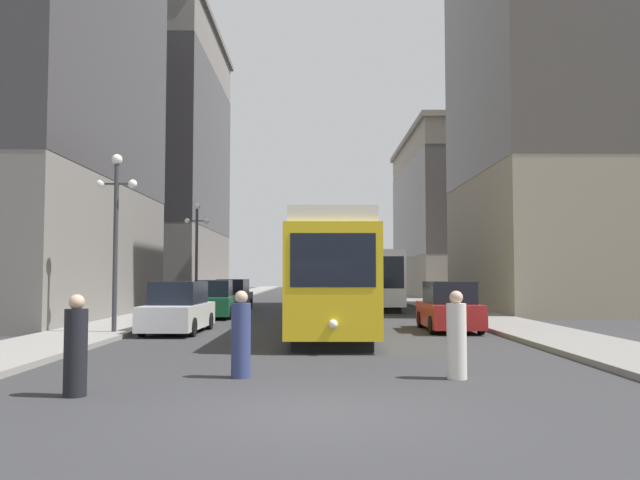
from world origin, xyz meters
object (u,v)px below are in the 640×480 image
streetcar (328,274)px  parked_car_left_mid (178,309)px  lamp_post_left_far (197,240)px  pedestrian_crossing_far (457,338)px  lamp_post_left_near (116,216)px  pedestrian_on_sidewalk (76,349)px  parked_car_right_far (449,308)px  parked_car_left_far (233,296)px  pedestrian_crossing_near (241,337)px  transit_bus (369,277)px  parked_car_left_near (214,300)px

streetcar → parked_car_left_mid: size_ratio=3.19×
streetcar → lamp_post_left_far: 14.74m
pedestrian_crossing_far → lamp_post_left_near: lamp_post_left_near is taller
pedestrian_on_sidewalk → pedestrian_crossing_far: bearing=0.4°
parked_car_left_mid → parked_car_right_far: bearing=5.5°
streetcar → lamp_post_left_far: bearing=120.3°
streetcar → pedestrian_on_sidewalk: (-4.58, -12.75, -1.30)m
parked_car_left_mid → lamp_post_left_far: lamp_post_left_far is taller
streetcar → parked_car_right_far: 4.63m
parked_car_right_far → pedestrian_crossing_far: bearing=79.7°
parked_car_left_far → lamp_post_left_far: bearing=-139.2°
parked_car_left_far → pedestrian_crossing_near: (3.41, -25.01, -0.03)m
transit_bus → parked_car_right_far: size_ratio=2.82×
parked_car_left_near → pedestrian_crossing_near: 18.35m
pedestrian_crossing_near → pedestrian_on_sidewalk: 3.23m
parked_car_left_mid → lamp_post_left_near: size_ratio=0.77×
parked_car_left_near → pedestrian_crossing_near: bearing=-82.6°
pedestrian_on_sidewalk → lamp_post_left_near: lamp_post_left_near is taller
parked_car_left_mid → pedestrian_crossing_far: 12.75m
parked_car_left_mid → pedestrian_crossing_near: size_ratio=2.68×
pedestrian_crossing_near → lamp_post_left_near: bearing=-92.8°
lamp_post_left_far → parked_car_right_far: bearing=-47.5°
pedestrian_crossing_near → pedestrian_on_sidewalk: (-2.58, -1.93, -0.01)m
streetcar → lamp_post_left_far: lamp_post_left_far is taller
pedestrian_crossing_near → parked_car_right_far: bearing=-155.3°
parked_car_left_mid → transit_bus: bearing=65.5°
streetcar → parked_car_left_far: streetcar is taller
parked_car_left_mid → streetcar: bearing=10.7°
parked_car_left_mid → parked_car_left_far: size_ratio=0.94×
transit_bus → lamp_post_left_far: bearing=-163.7°
streetcar → pedestrian_on_sidewalk: bearing=-109.4°
streetcar → parked_car_left_mid: 5.61m
parked_car_left_near → pedestrian_on_sidewalk: bearing=-90.9°
transit_bus → pedestrian_on_sidewalk: bearing=-106.3°
parked_car_left_near → pedestrian_crossing_near: size_ratio=2.85×
parked_car_left_near → parked_car_left_mid: 8.06m
parked_car_right_far → streetcar: bearing=-1.7°
lamp_post_left_near → streetcar: bearing=15.9°
streetcar → pedestrian_crossing_far: bearing=-77.8°
parked_car_right_far → lamp_post_left_far: lamp_post_left_far is taller
pedestrian_on_sidewalk → lamp_post_left_far: (-2.73, 25.40, 3.28)m
streetcar → pedestrian_crossing_near: size_ratio=8.55×
parked_car_left_far → transit_bus: bearing=13.9°
lamp_post_left_near → lamp_post_left_far: 14.72m
parked_car_left_near → lamp_post_left_far: 6.61m
parked_car_left_far → pedestrian_crossing_near: parked_car_left_far is taller
pedestrian_crossing_near → lamp_post_left_near: (-5.31, 8.74, 3.27)m
streetcar → parked_car_right_far: (4.45, -0.20, -1.26)m
streetcar → parked_car_left_mid: (-5.41, -0.85, -1.26)m
parked_car_left_far → lamp_post_left_near: 16.70m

